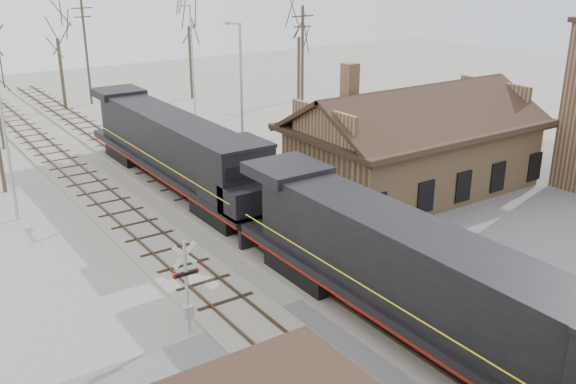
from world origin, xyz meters
name	(u,v)px	position (x,y,z in m)	size (l,w,h in m)	color
ground	(407,336)	(0.00, 0.00, 0.00)	(140.00, 140.00, 0.00)	#A6A196
road	(407,336)	(0.00, 0.00, 0.01)	(60.00, 9.00, 0.03)	#5B5B60
track_main	(218,213)	(0.00, 15.00, 0.07)	(3.40, 90.00, 0.24)	#A6A196
track_siding	(142,231)	(-4.50, 15.00, 0.07)	(3.40, 90.00, 0.24)	#A6A196
depot	(414,151)	(11.99, 12.00, 2.41)	(15.20, 9.31, 7.90)	#9F7952
locomotive_lead	(442,295)	(0.00, -1.51, 2.48)	(3.17, 21.21, 4.71)	black
locomotive_trailing	(178,151)	(0.00, 19.98, 2.48)	(3.17, 21.21, 4.46)	black
crossbuck_far	(187,289)	(-6.64, 5.04, 1.79)	(1.07, 0.28, 3.77)	#A5A8AD
streetlight_a	(4,134)	(-9.46, 20.70, 4.76)	(0.25, 2.04, 8.45)	#A5A8AD
streetlight_b	(240,92)	(4.98, 20.80, 5.42)	(0.25, 2.04, 9.75)	#A5A8AD
streetlight_c	(192,57)	(9.13, 36.28, 5.46)	(0.25, 2.04, 9.83)	#A5A8AD
utility_pole_b	(86,50)	(3.58, 47.70, 5.17)	(2.00, 0.24, 9.89)	#382D23
utility_pole_c	(302,67)	(14.55, 27.36, 5.24)	(2.00, 0.24, 10.03)	#382D23
tree_c	(56,26)	(0.71, 46.56, 7.67)	(4.40, 4.40, 10.77)	#382D23
tree_d	(188,14)	(12.94, 44.44, 8.36)	(4.79, 4.79, 11.73)	#382D23
tree_e	(299,27)	(21.58, 37.84, 7.20)	(4.13, 4.13, 10.12)	#382D23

